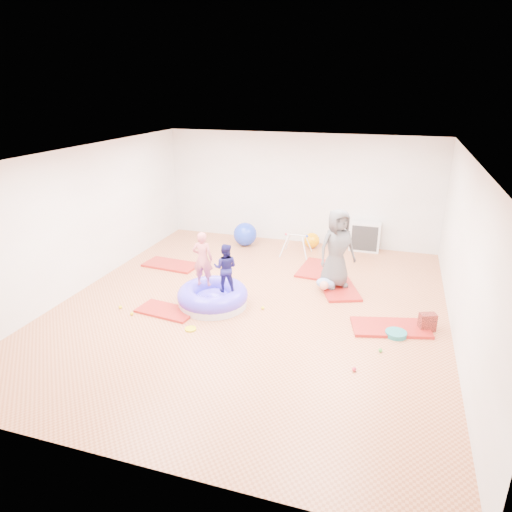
% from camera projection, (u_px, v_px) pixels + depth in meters
% --- Properties ---
extents(room, '(7.01, 8.01, 2.81)m').
position_uv_depth(room, '(251.00, 235.00, 8.05)').
color(room, '#BF7B52').
rests_on(room, ground).
extents(gym_mat_front_left, '(1.13, 0.66, 0.04)m').
position_uv_depth(gym_mat_front_left, '(166.00, 311.00, 8.32)').
color(gym_mat_front_left, '#AE1B1E').
rests_on(gym_mat_front_left, ground).
extents(gym_mat_mid_left, '(1.28, 0.72, 0.05)m').
position_uv_depth(gym_mat_mid_left, '(171.00, 265.00, 10.45)').
color(gym_mat_mid_left, '#AE1B1E').
rests_on(gym_mat_mid_left, ground).
extents(gym_mat_center_back, '(0.68, 1.23, 0.05)m').
position_uv_depth(gym_mat_center_back, '(314.00, 269.00, 10.23)').
color(gym_mat_center_back, '#AE1B1E').
rests_on(gym_mat_center_back, ground).
extents(gym_mat_right, '(1.40, 0.93, 0.05)m').
position_uv_depth(gym_mat_right, '(390.00, 327.00, 7.74)').
color(gym_mat_right, '#AE1B1E').
rests_on(gym_mat_right, ground).
extents(gym_mat_rear_right, '(1.10, 1.48, 0.06)m').
position_uv_depth(gym_mat_rear_right, '(338.00, 287.00, 9.29)').
color(gym_mat_rear_right, '#AE1B1E').
rests_on(gym_mat_rear_right, ground).
extents(inflatable_cushion, '(1.33, 1.33, 0.42)m').
position_uv_depth(inflatable_cushion, '(213.00, 297.00, 8.54)').
color(inflatable_cushion, silver).
rests_on(inflatable_cushion, ground).
extents(child_pink, '(0.41, 0.30, 1.05)m').
position_uv_depth(child_pink, '(203.00, 256.00, 8.44)').
color(child_pink, '#C75D61').
rests_on(child_pink, inflatable_cushion).
extents(child_navy, '(0.49, 0.40, 0.91)m').
position_uv_depth(child_navy, '(225.00, 265.00, 8.22)').
color(child_navy, '#161350').
rests_on(child_navy, inflatable_cushion).
extents(adult_caregiver, '(0.93, 0.88, 1.60)m').
position_uv_depth(adult_caregiver, '(337.00, 248.00, 9.02)').
color(adult_caregiver, '#49494A').
rests_on(adult_caregiver, gym_mat_rear_right).
extents(infant, '(0.38, 0.38, 0.22)m').
position_uv_depth(infant, '(325.00, 284.00, 9.10)').
color(infant, '#7A96C9').
rests_on(infant, gym_mat_rear_right).
extents(ball_pit_balls, '(4.74, 2.70, 0.06)m').
position_uv_depth(ball_pit_balls, '(238.00, 317.00, 8.08)').
color(ball_pit_balls, '#D22C44').
rests_on(ball_pit_balls, ground).
extents(exercise_ball_blue, '(0.60, 0.60, 0.60)m').
position_uv_depth(exercise_ball_blue, '(245.00, 234.00, 11.70)').
color(exercise_ball_blue, '#1A34BF').
rests_on(exercise_ball_blue, ground).
extents(exercise_ball_orange, '(0.39, 0.39, 0.39)m').
position_uv_depth(exercise_ball_orange, '(312.00, 240.00, 11.56)').
color(exercise_ball_orange, '#E49300').
rests_on(exercise_ball_orange, ground).
extents(infant_play_gym, '(0.69, 0.66, 0.53)m').
position_uv_depth(infant_play_gym, '(296.00, 241.00, 10.97)').
color(infant_play_gym, silver).
rests_on(infant_play_gym, ground).
extents(cube_shelf, '(0.73, 0.36, 0.73)m').
position_uv_depth(cube_shelf, '(365.00, 236.00, 11.31)').
color(cube_shelf, silver).
rests_on(cube_shelf, ground).
extents(balance_disc, '(0.35, 0.35, 0.08)m').
position_uv_depth(balance_disc, '(396.00, 334.00, 7.52)').
color(balance_disc, '#1F7376').
rests_on(balance_disc, ground).
extents(backpack, '(0.31, 0.25, 0.31)m').
position_uv_depth(backpack, '(427.00, 322.00, 7.65)').
color(backpack, '#AE2E23').
rests_on(backpack, ground).
extents(yellow_toy, '(0.20, 0.20, 0.03)m').
position_uv_depth(yellow_toy, '(191.00, 329.00, 7.71)').
color(yellow_toy, yellow).
rests_on(yellow_toy, ground).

